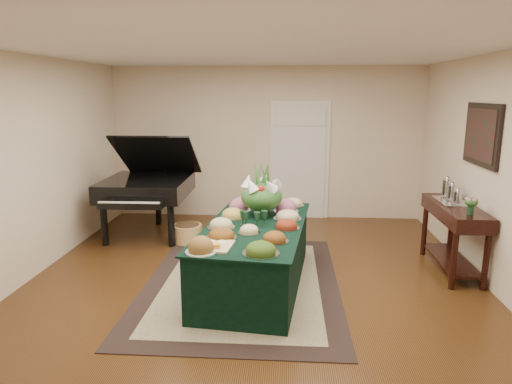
# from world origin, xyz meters

# --- Properties ---
(ground) EXTENTS (6.00, 6.00, 0.00)m
(ground) POSITION_xyz_m (0.00, 0.00, 0.00)
(ground) COLOR black
(ground) RESTS_ON ground
(area_rug) EXTENTS (2.30, 3.22, 0.01)m
(area_rug) POSITION_xyz_m (-0.14, -0.05, 0.01)
(area_rug) COLOR black
(area_rug) RESTS_ON ground
(kitchen_doorway) EXTENTS (1.05, 0.07, 2.10)m
(kitchen_doorway) POSITION_xyz_m (0.60, 2.97, 1.02)
(kitchen_doorway) COLOR silver
(kitchen_doorway) RESTS_ON ground
(buffet_table) EXTENTS (1.35, 2.43, 0.75)m
(buffet_table) POSITION_xyz_m (0.02, -0.10, 0.38)
(buffet_table) COLOR black
(buffet_table) RESTS_ON ground
(food_platters) EXTENTS (1.21, 2.29, 0.13)m
(food_platters) POSITION_xyz_m (0.02, -0.03, 0.80)
(food_platters) COLOR silver
(food_platters) RESTS_ON buffet_table
(cutting_board) EXTENTS (0.42, 0.42, 0.10)m
(cutting_board) POSITION_xyz_m (-0.35, -0.88, 0.78)
(cutting_board) COLOR tan
(cutting_board) RESTS_ON buffet_table
(green_goblets) EXTENTS (0.32, 0.15, 0.18)m
(green_goblets) POSITION_xyz_m (-0.01, -0.15, 0.84)
(green_goblets) COLOR #14331D
(green_goblets) RESTS_ON buffet_table
(floral_centerpiece) EXTENTS (0.53, 0.53, 0.53)m
(floral_centerpiece) POSITION_xyz_m (0.07, 0.29, 1.06)
(floral_centerpiece) COLOR #14331D
(floral_centerpiece) RESTS_ON buffet_table
(grand_piano) EXTENTS (1.42, 1.59, 1.63)m
(grand_piano) POSITION_xyz_m (-1.82, 1.73, 0.80)
(grand_piano) COLOR black
(grand_piano) RESTS_ON ground
(wicker_basket) EXTENTS (0.44, 0.44, 0.27)m
(wicker_basket) POSITION_xyz_m (-1.13, 1.41, 0.14)
(wicker_basket) COLOR #AD8145
(wicker_basket) RESTS_ON ground
(mahogany_sideboard) EXTENTS (0.45, 1.37, 0.87)m
(mahogany_sideboard) POSITION_xyz_m (2.50, 0.53, 0.68)
(mahogany_sideboard) COLOR black
(mahogany_sideboard) RESTS_ON ground
(tea_service) EXTENTS (0.34, 0.58, 0.30)m
(tea_service) POSITION_xyz_m (2.50, 0.72, 0.99)
(tea_service) COLOR silver
(tea_service) RESTS_ON mahogany_sideboard
(pink_bouquet) EXTENTS (0.16, 0.16, 0.21)m
(pink_bouquet) POSITION_xyz_m (2.50, 0.08, 1.01)
(pink_bouquet) COLOR #14331D
(pink_bouquet) RESTS_ON mahogany_sideboard
(wall_painting) EXTENTS (0.05, 0.95, 0.75)m
(wall_painting) POSITION_xyz_m (2.72, 0.53, 1.75)
(wall_painting) COLOR black
(wall_painting) RESTS_ON ground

